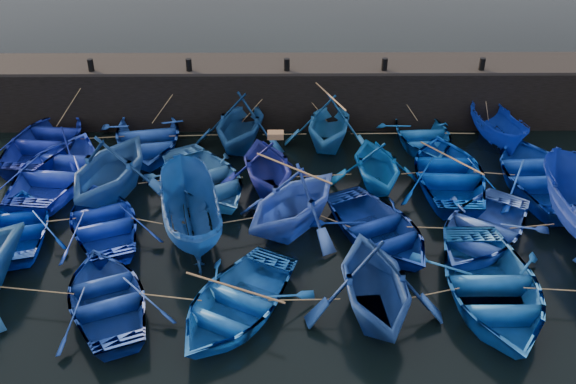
{
  "coord_description": "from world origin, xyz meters",
  "views": [
    {
      "loc": [
        -0.14,
        -15.4,
        12.19
      ],
      "look_at": [
        0.0,
        3.2,
        0.7
      ],
      "focal_mm": 40.0,
      "sensor_mm": 36.0,
      "label": 1
    }
  ],
  "objects_px": {
    "boat_0": "(47,139)",
    "wooden_crate": "(276,135)",
    "boat_13": "(19,225)",
    "boat_8": "(204,179)"
  },
  "relations": [
    {
      "from": "boat_0",
      "to": "boat_13",
      "type": "xyz_separation_m",
      "value": [
        0.88,
        -5.81,
        -0.13
      ]
    },
    {
      "from": "boat_0",
      "to": "boat_8",
      "type": "bearing_deg",
      "value": 162.38
    },
    {
      "from": "boat_13",
      "to": "wooden_crate",
      "type": "height_order",
      "value": "wooden_crate"
    },
    {
      "from": "boat_0",
      "to": "boat_13",
      "type": "relative_size",
      "value": 1.31
    },
    {
      "from": "boat_0",
      "to": "wooden_crate",
      "type": "relative_size",
      "value": 9.65
    },
    {
      "from": "wooden_crate",
      "to": "boat_0",
      "type": "bearing_deg",
      "value": 161.67
    },
    {
      "from": "boat_8",
      "to": "wooden_crate",
      "type": "relative_size",
      "value": 8.88
    },
    {
      "from": "boat_13",
      "to": "boat_8",
      "type": "bearing_deg",
      "value": -169.13
    },
    {
      "from": "boat_8",
      "to": "boat_13",
      "type": "xyz_separation_m",
      "value": [
        -5.69,
        -2.75,
        -0.09
      ]
    },
    {
      "from": "boat_8",
      "to": "wooden_crate",
      "type": "height_order",
      "value": "wooden_crate"
    }
  ]
}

